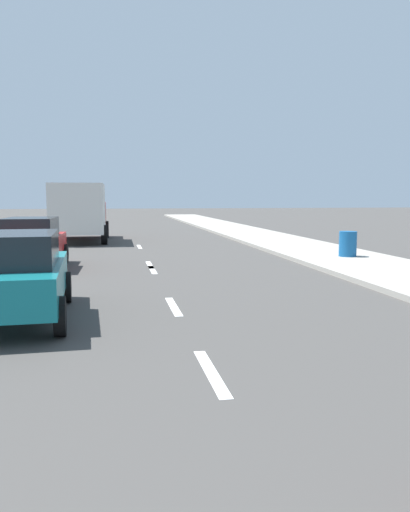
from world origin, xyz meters
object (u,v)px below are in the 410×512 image
at_px(parked_car_red, 32,242).
at_px(trash_bin_far, 348,244).
at_px(parked_car_teal, 13,274).
at_px(delivery_truck, 80,211).

relative_size(parked_car_red, trash_bin_far, 4.45).
distance_m(parked_car_teal, delivery_truck, 16.70).
bearing_deg(delivery_truck, trash_bin_far, -44.35).
xyz_separation_m(parked_car_red, trash_bin_far, (10.39, 0.41, -0.26)).
xyz_separation_m(delivery_truck, trash_bin_far, (9.53, -9.53, -0.93)).
bearing_deg(trash_bin_far, parked_car_teal, -143.71).
height_order(parked_car_red, trash_bin_far, parked_car_red).
xyz_separation_m(parked_car_teal, parked_car_red, (-0.64, 6.75, -0.00)).
bearing_deg(trash_bin_far, parked_car_red, -177.74).
relative_size(delivery_truck, trash_bin_far, 7.24).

